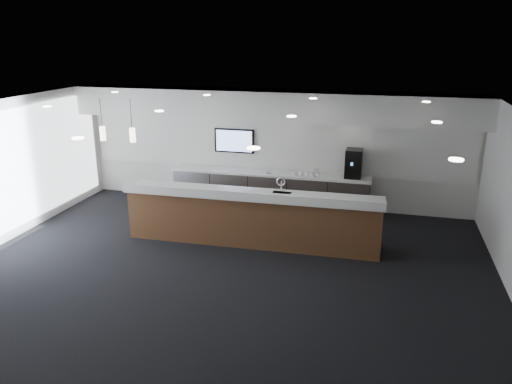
# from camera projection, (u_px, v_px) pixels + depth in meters

# --- Properties ---
(ground) EXTENTS (10.00, 10.00, 0.00)m
(ground) POSITION_uv_depth(u_px,v_px,m) (226.00, 269.00, 9.50)
(ground) COLOR black
(ground) RESTS_ON ground
(ceiling) EXTENTS (10.00, 8.00, 0.02)m
(ceiling) POSITION_uv_depth(u_px,v_px,m) (223.00, 112.00, 8.59)
(ceiling) COLOR black
(ceiling) RESTS_ON back_wall
(back_wall) EXTENTS (10.00, 0.02, 3.00)m
(back_wall) POSITION_uv_depth(u_px,v_px,m) (273.00, 148.00, 12.74)
(back_wall) COLOR silver
(back_wall) RESTS_ON ground
(soffit_bulkhead) EXTENTS (10.00, 0.90, 0.70)m
(soffit_bulkhead) POSITION_uv_depth(u_px,v_px,m) (269.00, 105.00, 11.97)
(soffit_bulkhead) COLOR silver
(soffit_bulkhead) RESTS_ON back_wall
(alcove_panel) EXTENTS (9.80, 0.06, 1.40)m
(alcove_panel) POSITION_uv_depth(u_px,v_px,m) (273.00, 144.00, 12.68)
(alcove_panel) COLOR silver
(alcove_panel) RESTS_ON back_wall
(back_credenza) EXTENTS (5.06, 0.66, 0.95)m
(back_credenza) POSITION_uv_depth(u_px,v_px,m) (269.00, 190.00, 12.72)
(back_credenza) COLOR gray
(back_credenza) RESTS_ON ground
(wall_tv) EXTENTS (1.05, 0.08, 0.62)m
(wall_tv) POSITION_uv_depth(u_px,v_px,m) (234.00, 141.00, 12.84)
(wall_tv) COLOR black
(wall_tv) RESTS_ON back_wall
(pendant_left) EXTENTS (0.12, 0.12, 0.30)m
(pendant_left) POSITION_uv_depth(u_px,v_px,m) (124.00, 139.00, 10.13)
(pendant_left) COLOR beige
(pendant_left) RESTS_ON ceiling
(pendant_right) EXTENTS (0.12, 0.12, 0.30)m
(pendant_right) POSITION_uv_depth(u_px,v_px,m) (93.00, 137.00, 10.30)
(pendant_right) COLOR beige
(pendant_right) RESTS_ON ceiling
(ceiling_can_lights) EXTENTS (7.00, 5.00, 0.02)m
(ceiling_can_lights) POSITION_uv_depth(u_px,v_px,m) (223.00, 114.00, 8.60)
(ceiling_can_lights) COLOR white
(ceiling_can_lights) RESTS_ON ceiling
(service_counter) EXTENTS (5.44, 1.00, 1.49)m
(service_counter) POSITION_uv_depth(u_px,v_px,m) (252.00, 217.00, 10.55)
(service_counter) COLOR #53371B
(service_counter) RESTS_ON ground
(coffee_machine) EXTENTS (0.40, 0.53, 0.69)m
(coffee_machine) POSITION_uv_depth(u_px,v_px,m) (354.00, 163.00, 12.03)
(coffee_machine) COLOR black
(coffee_machine) RESTS_ON back_credenza
(info_sign_left) EXTENTS (0.14, 0.03, 0.20)m
(info_sign_left) POSITION_uv_depth(u_px,v_px,m) (269.00, 169.00, 12.44)
(info_sign_left) COLOR silver
(info_sign_left) RESTS_ON back_credenza
(info_sign_right) EXTENTS (0.16, 0.05, 0.21)m
(info_sign_right) POSITION_uv_depth(u_px,v_px,m) (316.00, 172.00, 12.17)
(info_sign_right) COLOR silver
(info_sign_right) RESTS_ON back_credenza
(cup_0) EXTENTS (0.10, 0.10, 0.09)m
(cup_0) POSITION_uv_depth(u_px,v_px,m) (318.00, 175.00, 12.16)
(cup_0) COLOR white
(cup_0) RESTS_ON back_credenza
(cup_1) EXTENTS (0.14, 0.14, 0.09)m
(cup_1) POSITION_uv_depth(u_px,v_px,m) (312.00, 174.00, 12.20)
(cup_1) COLOR white
(cup_1) RESTS_ON back_credenza
(cup_2) EXTENTS (0.12, 0.12, 0.09)m
(cup_2) POSITION_uv_depth(u_px,v_px,m) (307.00, 174.00, 12.23)
(cup_2) COLOR white
(cup_2) RESTS_ON back_credenza
(cup_3) EXTENTS (0.13, 0.13, 0.09)m
(cup_3) POSITION_uv_depth(u_px,v_px,m) (301.00, 174.00, 12.26)
(cup_3) COLOR white
(cup_3) RESTS_ON back_credenza
(cup_4) EXTENTS (0.14, 0.14, 0.09)m
(cup_4) POSITION_uv_depth(u_px,v_px,m) (295.00, 173.00, 12.30)
(cup_4) COLOR white
(cup_4) RESTS_ON back_credenza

